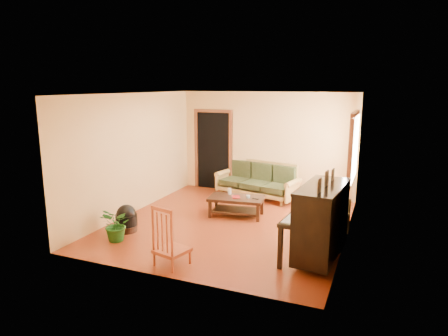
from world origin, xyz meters
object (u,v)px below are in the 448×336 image
at_px(footstool, 127,222).
at_px(ceramic_crock, 333,199).
at_px(coffee_table, 236,206).
at_px(armchair, 328,213).
at_px(piano, 321,223).
at_px(potted_plant, 117,225).
at_px(red_chair, 172,235).
at_px(sofa, 257,180).

height_order(footstool, ceramic_crock, footstool).
bearing_deg(coffee_table, armchair, -6.79).
bearing_deg(piano, ceramic_crock, 98.81).
height_order(footstool, potted_plant, potted_plant).
relative_size(coffee_table, red_chair, 1.18).
bearing_deg(piano, sofa, 128.89).
bearing_deg(red_chair, piano, 41.38).
xyz_separation_m(armchair, red_chair, (-2.03, -2.38, 0.11)).
bearing_deg(piano, potted_plant, -165.10).
distance_m(red_chair, ceramic_crock, 4.70).
xyz_separation_m(footstool, red_chair, (1.53, -0.95, 0.29)).
height_order(armchair, red_chair, red_chair).
xyz_separation_m(armchair, ceramic_crock, (-0.13, 1.90, -0.26)).
height_order(armchair, potted_plant, armchair).
distance_m(coffee_table, ceramic_crock, 2.47).
bearing_deg(potted_plant, sofa, 68.54).
distance_m(sofa, footstool, 3.59).
height_order(sofa, footstool, sofa).
bearing_deg(footstool, sofa, 63.68).
height_order(ceramic_crock, potted_plant, potted_plant).
relative_size(armchair, red_chair, 0.77).
distance_m(armchair, footstool, 3.85).
bearing_deg(footstool, piano, 1.79).
height_order(sofa, potted_plant, sofa).
height_order(coffee_table, armchair, armchair).
xyz_separation_m(sofa, red_chair, (-0.05, -4.16, 0.05)).
xyz_separation_m(coffee_table, piano, (2.01, -1.54, 0.41)).
height_order(sofa, red_chair, red_chair).
relative_size(red_chair, potted_plant, 1.59).
distance_m(piano, ceramic_crock, 3.26).
xyz_separation_m(coffee_table, footstool, (-1.63, -1.66, -0.01)).
relative_size(sofa, piano, 1.47).
relative_size(sofa, armchair, 2.72).
xyz_separation_m(sofa, armchair, (1.98, -1.78, -0.06)).
bearing_deg(potted_plant, piano, 9.57).
relative_size(footstool, red_chair, 0.42).
distance_m(coffee_table, armchair, 1.96).
height_order(coffee_table, potted_plant, potted_plant).
xyz_separation_m(armchair, footstool, (-3.57, -1.43, -0.18)).
distance_m(armchair, red_chair, 3.13).
bearing_deg(footstool, red_chair, -31.83).
bearing_deg(sofa, ceramic_crock, 16.74).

